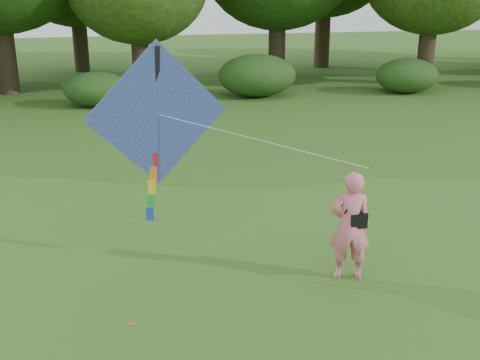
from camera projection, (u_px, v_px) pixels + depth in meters
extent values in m
plane|color=#265114|center=(329.00, 300.00, 9.87)|extent=(100.00, 100.00, 0.00)
imported|color=pink|center=(350.00, 226.00, 10.33)|extent=(0.78, 0.58, 1.95)
cube|color=black|center=(357.00, 220.00, 10.29)|extent=(0.30, 0.20, 0.26)
cylinder|color=black|center=(352.00, 200.00, 10.14)|extent=(0.33, 0.14, 0.47)
cube|color=#224995|center=(157.00, 114.00, 10.52)|extent=(2.53, 0.67, 2.60)
cube|color=black|center=(157.00, 114.00, 10.55)|extent=(0.17, 0.30, 2.38)
cylinder|color=white|center=(260.00, 140.00, 10.26)|extent=(3.36, 1.53, 0.75)
cube|color=red|center=(154.00, 160.00, 10.79)|extent=(0.14, 0.06, 0.26)
cube|color=orange|center=(153.00, 174.00, 10.87)|extent=(0.14, 0.06, 0.26)
cube|color=yellow|center=(152.00, 187.00, 10.94)|extent=(0.14, 0.06, 0.26)
cube|color=green|center=(151.00, 201.00, 11.02)|extent=(0.14, 0.06, 0.26)
cube|color=blue|center=(150.00, 214.00, 11.10)|extent=(0.14, 0.06, 0.26)
cylinder|color=#3A2D1E|center=(6.00, 51.00, 27.22)|extent=(0.88, 0.88, 3.85)
cylinder|color=#3A2D1E|center=(141.00, 58.00, 27.56)|extent=(0.80, 0.80, 3.15)
cylinder|color=#3A2D1E|center=(277.00, 45.00, 30.68)|extent=(0.86, 0.86, 3.67)
cylinder|color=#3A2D1E|center=(427.00, 49.00, 29.75)|extent=(0.83, 0.83, 3.43)
cylinder|color=#3A2D1E|center=(80.00, 40.00, 33.89)|extent=(0.84, 0.84, 3.50)
cylinder|color=#3A2D1E|center=(322.00, 33.00, 35.58)|extent=(0.90, 0.90, 4.02)
ellipsoid|color=#264919|center=(96.00, 89.00, 24.76)|extent=(2.66, 2.09, 1.42)
ellipsoid|color=#264919|center=(257.00, 75.00, 26.78)|extent=(3.50, 2.75, 1.88)
ellipsoid|color=#264919|center=(407.00, 76.00, 27.71)|extent=(2.94, 2.31, 1.58)
cube|color=#995C29|center=(190.00, 134.00, 20.38)|extent=(0.10, 0.13, 0.01)
cube|color=#995C29|center=(448.00, 217.00, 13.32)|extent=(0.14, 0.14, 0.01)
cube|color=#995C29|center=(131.00, 324.00, 9.18)|extent=(0.14, 0.12, 0.01)
cube|color=#995C29|center=(195.00, 142.00, 19.47)|extent=(0.14, 0.13, 0.01)
cube|color=#995C29|center=(336.00, 127.00, 21.47)|extent=(0.09, 0.12, 0.01)
cube|color=#995C29|center=(25.00, 181.00, 15.69)|extent=(0.13, 0.10, 0.01)
cube|color=#995C29|center=(130.00, 220.00, 13.12)|extent=(0.12, 0.14, 0.01)
cube|color=#995C29|center=(138.00, 198.00, 14.47)|extent=(0.12, 0.14, 0.01)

